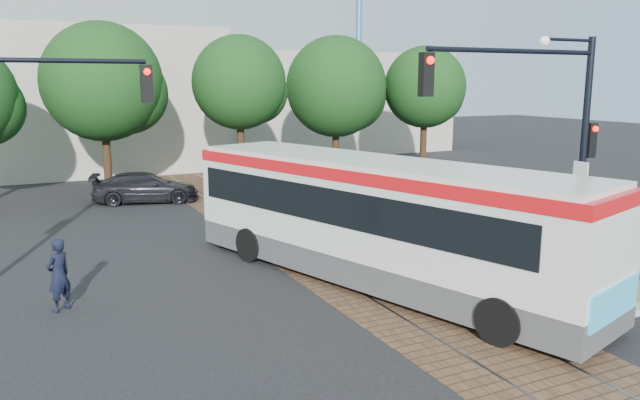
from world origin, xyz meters
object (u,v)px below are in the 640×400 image
at_px(city_bus, 375,215).
at_px(signal_pole_left, 2,136).
at_px(signal_pole_main, 550,121).
at_px(parked_car, 145,187).
at_px(traffic_island, 570,266).
at_px(officer, 59,275).

xyz_separation_m(city_bus, signal_pole_left, (-8.34, 2.95, 2.09)).
relative_size(signal_pole_main, parked_car, 1.36).
distance_m(traffic_island, parked_car, 17.49).
distance_m(signal_pole_left, parked_car, 12.18).
bearing_deg(parked_car, signal_pole_main, -141.42).
relative_size(signal_pole_left, parked_car, 1.36).
height_order(city_bus, signal_pole_left, signal_pole_left).
distance_m(signal_pole_left, officer, 3.54).
xyz_separation_m(traffic_island, officer, (-12.28, 3.30, 0.51)).
bearing_deg(officer, signal_pole_left, -98.85).
bearing_deg(officer, traffic_island, 126.62).
xyz_separation_m(city_bus, parked_car, (-3.27, 13.54, -1.14)).
xyz_separation_m(signal_pole_main, officer, (-11.33, 3.21, -3.32)).
bearing_deg(city_bus, parked_car, 85.72).
xyz_separation_m(traffic_island, signal_pole_main, (-0.96, 0.09, 3.83)).
xyz_separation_m(city_bus, officer, (-7.44, 1.35, -0.93)).
height_order(city_bus, signal_pole_main, signal_pole_main).
bearing_deg(signal_pole_left, traffic_island, -20.36).
bearing_deg(parked_car, traffic_island, -138.70).
bearing_deg(traffic_island, officer, 164.98).
xyz_separation_m(traffic_island, signal_pole_left, (-13.19, 4.89, 3.54)).
bearing_deg(signal_pole_main, city_bus, 154.44).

